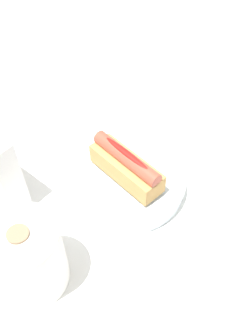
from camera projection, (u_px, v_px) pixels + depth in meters
The scene contains 5 objects.
ground_plane at pixel (128, 184), 0.71m from camera, with size 2.40×2.40×0.00m, color white.
serving_bowl at pixel (126, 180), 0.70m from camera, with size 0.23×0.23×0.03m.
hotdog_front at pixel (126, 165), 0.67m from camera, with size 0.16×0.08×0.06m.
water_glass at pixel (241, 214), 0.62m from camera, with size 0.07×0.07×0.09m.
paper_towel_roll at pixel (28, 258), 0.54m from camera, with size 0.11×0.11×0.13m.
Camera 1 is at (-0.25, 0.37, 0.56)m, focal length 39.31 mm.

